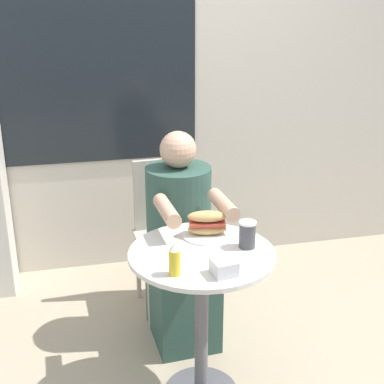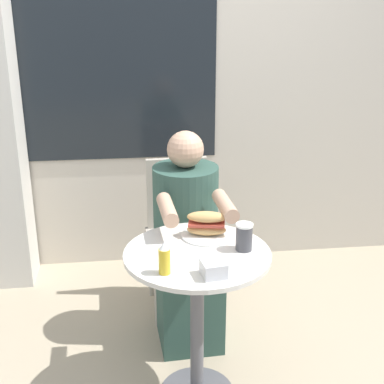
# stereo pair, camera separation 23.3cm
# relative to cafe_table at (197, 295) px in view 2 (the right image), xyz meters

# --- Properties ---
(storefront_wall) EXTENTS (8.00, 0.09, 2.80)m
(storefront_wall) POSITION_rel_cafe_table_xyz_m (-0.00, 1.43, 0.87)
(storefront_wall) COLOR beige
(storefront_wall) RESTS_ON ground_plane
(cafe_table) EXTENTS (0.62, 0.62, 0.73)m
(cafe_table) POSITION_rel_cafe_table_xyz_m (0.00, 0.00, 0.00)
(cafe_table) COLOR beige
(cafe_table) RESTS_ON ground_plane
(diner_chair) EXTENTS (0.40, 0.40, 0.87)m
(diner_chair) POSITION_rel_cafe_table_xyz_m (0.00, 0.84, -0.01)
(diner_chair) COLOR #ADA393
(diner_chair) RESTS_ON ground_plane
(seated_diner) EXTENTS (0.36, 0.61, 1.12)m
(seated_diner) POSITION_rel_cafe_table_xyz_m (0.01, 0.49, -0.04)
(seated_diner) COLOR #2D4C42
(seated_diner) RESTS_ON ground_plane
(sandwich_on_plate) EXTENTS (0.22, 0.22, 0.12)m
(sandwich_on_plate) POSITION_rel_cafe_table_xyz_m (0.06, 0.15, 0.25)
(sandwich_on_plate) COLOR white
(sandwich_on_plate) RESTS_ON cafe_table
(drink_cup) EXTENTS (0.07, 0.07, 0.12)m
(drink_cup) POSITION_rel_cafe_table_xyz_m (0.20, -0.00, 0.26)
(drink_cup) COLOR #424247
(drink_cup) RESTS_ON cafe_table
(napkin_box) EXTENTS (0.10, 0.10, 0.06)m
(napkin_box) POSITION_rel_cafe_table_xyz_m (0.04, -0.21, 0.23)
(napkin_box) COLOR silver
(napkin_box) RESTS_ON cafe_table
(condiment_bottle) EXTENTS (0.05, 0.05, 0.13)m
(condiment_bottle) POSITION_rel_cafe_table_xyz_m (-0.15, -0.16, 0.27)
(condiment_bottle) COLOR gold
(condiment_bottle) RESTS_ON cafe_table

